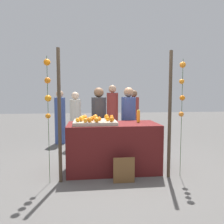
% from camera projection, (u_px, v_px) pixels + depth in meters
% --- Properties ---
extents(ground_plane, '(24.00, 24.00, 0.00)m').
position_uv_depth(ground_plane, '(113.00, 170.00, 4.11)').
color(ground_plane, '#565451').
extents(stall_counter, '(1.67, 0.82, 0.89)m').
position_uv_depth(stall_counter, '(113.00, 147.00, 4.07)').
color(stall_counter, '#5B1919').
rests_on(stall_counter, ground_plane).
extents(orange_tray, '(0.77, 0.68, 0.06)m').
position_uv_depth(orange_tray, '(95.00, 122.00, 3.99)').
color(orange_tray, '#B2AD99').
rests_on(orange_tray, stall_counter).
extents(orange_0, '(0.07, 0.07, 0.07)m').
position_uv_depth(orange_0, '(85.00, 118.00, 4.14)').
color(orange_0, orange).
rests_on(orange_0, orange_tray).
extents(orange_1, '(0.07, 0.07, 0.07)m').
position_uv_depth(orange_1, '(78.00, 120.00, 3.77)').
color(orange_1, orange).
rests_on(orange_1, orange_tray).
extents(orange_2, '(0.09, 0.09, 0.09)m').
position_uv_depth(orange_2, '(81.00, 119.00, 3.87)').
color(orange_2, orange).
rests_on(orange_2, orange_tray).
extents(orange_3, '(0.09, 0.09, 0.09)m').
position_uv_depth(orange_3, '(95.00, 117.00, 4.14)').
color(orange_3, orange).
rests_on(orange_3, orange_tray).
extents(orange_4, '(0.08, 0.08, 0.08)m').
position_uv_depth(orange_4, '(85.00, 120.00, 3.71)').
color(orange_4, orange).
rests_on(orange_4, orange_tray).
extents(orange_5, '(0.08, 0.08, 0.08)m').
position_uv_depth(orange_5, '(112.00, 117.00, 4.23)').
color(orange_5, orange).
rests_on(orange_5, orange_tray).
extents(orange_6, '(0.08, 0.08, 0.08)m').
position_uv_depth(orange_6, '(82.00, 118.00, 4.08)').
color(orange_6, orange).
rests_on(orange_6, orange_tray).
extents(orange_7, '(0.09, 0.09, 0.09)m').
position_uv_depth(orange_7, '(107.00, 117.00, 4.22)').
color(orange_7, orange).
rests_on(orange_7, orange_tray).
extents(orange_8, '(0.08, 0.08, 0.08)m').
position_uv_depth(orange_8, '(96.00, 117.00, 4.25)').
color(orange_8, orange).
rests_on(orange_8, orange_tray).
extents(orange_9, '(0.08, 0.08, 0.08)m').
position_uv_depth(orange_9, '(92.00, 118.00, 3.95)').
color(orange_9, orange).
rests_on(orange_9, orange_tray).
extents(orange_10, '(0.08, 0.08, 0.08)m').
position_uv_depth(orange_10, '(85.00, 117.00, 4.25)').
color(orange_10, orange).
rests_on(orange_10, orange_tray).
extents(orange_11, '(0.09, 0.09, 0.09)m').
position_uv_depth(orange_11, '(90.00, 120.00, 3.73)').
color(orange_11, orange).
rests_on(orange_11, orange_tray).
extents(orange_12, '(0.08, 0.08, 0.08)m').
position_uv_depth(orange_12, '(97.00, 119.00, 3.88)').
color(orange_12, orange).
rests_on(orange_12, orange_tray).
extents(orange_13, '(0.08, 0.08, 0.08)m').
position_uv_depth(orange_13, '(99.00, 119.00, 3.94)').
color(orange_13, orange).
rests_on(orange_13, orange_tray).
extents(orange_14, '(0.09, 0.09, 0.09)m').
position_uv_depth(orange_14, '(97.00, 120.00, 3.72)').
color(orange_14, orange).
rests_on(orange_14, orange_tray).
extents(orange_15, '(0.09, 0.09, 0.09)m').
position_uv_depth(orange_15, '(112.00, 119.00, 3.80)').
color(orange_15, orange).
rests_on(orange_15, orange_tray).
extents(orange_16, '(0.08, 0.08, 0.08)m').
position_uv_depth(orange_16, '(108.00, 119.00, 3.91)').
color(orange_16, orange).
rests_on(orange_16, orange_tray).
extents(juice_bottle, '(0.06, 0.06, 0.24)m').
position_uv_depth(juice_bottle, '(138.00, 116.00, 4.19)').
color(juice_bottle, orange).
rests_on(juice_bottle, stall_counter).
extents(chalkboard_sign, '(0.35, 0.03, 0.43)m').
position_uv_depth(chalkboard_sign, '(124.00, 170.00, 3.51)').
color(chalkboard_sign, brown).
rests_on(chalkboard_sign, ground_plane).
extents(vendor_left, '(0.31, 0.31, 1.57)m').
position_uv_depth(vendor_left, '(99.00, 126.00, 4.72)').
color(vendor_left, '#333338').
rests_on(vendor_left, ground_plane).
extents(vendor_right, '(0.32, 0.32, 1.58)m').
position_uv_depth(vendor_right, '(128.00, 126.00, 4.80)').
color(vendor_right, '#384C8C').
rests_on(vendor_right, ground_plane).
extents(crowd_person_0, '(0.30, 0.30, 1.48)m').
position_uv_depth(crowd_person_0, '(76.00, 122.00, 5.84)').
color(crowd_person_0, beige).
rests_on(crowd_person_0, ground_plane).
extents(crowd_person_1, '(0.31, 0.31, 1.54)m').
position_uv_depth(crowd_person_1, '(134.00, 118.00, 6.48)').
color(crowd_person_1, maroon).
rests_on(crowd_person_1, ground_plane).
extents(crowd_person_2, '(0.34, 0.34, 1.69)m').
position_uv_depth(crowd_person_2, '(112.00, 116.00, 6.46)').
color(crowd_person_2, maroon).
rests_on(crowd_person_2, ground_plane).
extents(crowd_person_3, '(0.31, 0.31, 1.53)m').
position_uv_depth(crowd_person_3, '(60.00, 119.00, 6.25)').
color(crowd_person_3, '#384C8C').
rests_on(crowd_person_3, ground_plane).
extents(canopy_post_left, '(0.06, 0.06, 2.15)m').
position_uv_depth(canopy_post_left, '(59.00, 116.00, 3.47)').
color(canopy_post_left, '#473828').
rests_on(canopy_post_left, ground_plane).
extents(canopy_post_right, '(0.06, 0.06, 2.15)m').
position_uv_depth(canopy_post_right, '(170.00, 115.00, 3.68)').
color(canopy_post_right, '#473828').
rests_on(canopy_post_right, ground_plane).
extents(garland_strand_left, '(0.10, 0.12, 2.02)m').
position_uv_depth(garland_strand_left, '(48.00, 87.00, 3.39)').
color(garland_strand_left, '#2D4C23').
rests_on(garland_strand_left, ground_plane).
extents(garland_strand_right, '(0.10, 0.11, 2.02)m').
position_uv_depth(garland_strand_right, '(182.00, 88.00, 3.69)').
color(garland_strand_right, '#2D4C23').
rests_on(garland_strand_right, ground_plane).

